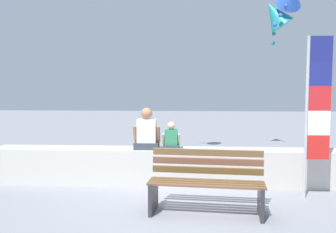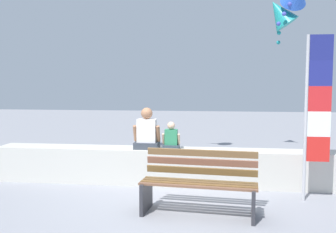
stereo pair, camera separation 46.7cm
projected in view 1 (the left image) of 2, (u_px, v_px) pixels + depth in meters
name	position (u px, v px, depth m)	size (l,w,h in m)	color
ground_plane	(175.00, 201.00, 5.91)	(40.00, 40.00, 0.00)	gray
seawall_ledge	(177.00, 166.00, 6.91)	(6.87, 0.58, 0.66)	beige
park_bench	(206.00, 184.00, 5.35)	(1.69, 0.76, 0.88)	brown
person_adult	(147.00, 133.00, 6.87)	(0.50, 0.37, 0.76)	#353C46
person_child	(171.00, 138.00, 6.85)	(0.33, 0.24, 0.51)	#2F3D47
flag_banner	(315.00, 106.00, 5.93)	(0.40, 0.05, 2.61)	#B7B7BC
kite_teal	(275.00, 15.00, 7.42)	(0.75, 0.62, 0.94)	teal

